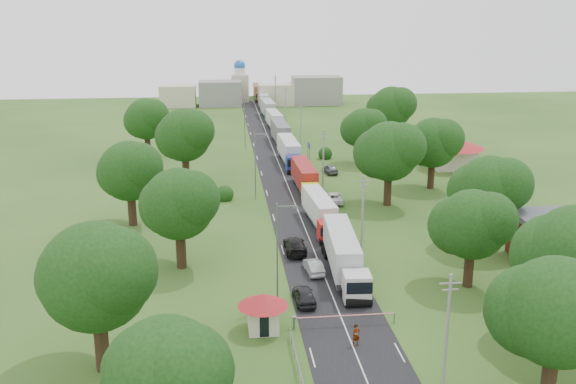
{
  "coord_description": "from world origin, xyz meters",
  "views": [
    {
      "loc": [
        -10.49,
        -75.4,
        27.09
      ],
      "look_at": [
        -1.47,
        7.86,
        3.0
      ],
      "focal_mm": 40.0,
      "sensor_mm": 36.0,
      "label": 1
    }
  ],
  "objects": [
    {
      "name": "tree_2",
      "position": [
        13.99,
        -17.86,
        6.6
      ],
      "size": [
        8.0,
        8.0,
        10.1
      ],
      "color": "#382616",
      "rests_on": "ground"
    },
    {
      "name": "tree_8",
      "position": [
        -14.01,
        -41.86,
        6.6
      ],
      "size": [
        8.0,
        8.0,
        10.1
      ],
      "color": "#382616",
      "rests_on": "ground"
    },
    {
      "name": "house_cream",
      "position": [
        30.0,
        30.0,
        3.64
      ],
      "size": [
        10.08,
        10.08,
        5.8
      ],
      "color": "beige",
      "rests_on": "ground"
    },
    {
      "name": "pedestrian_booth",
      "position": [
        -6.5,
        -22.26,
        0.87
      ],
      "size": [
        0.98,
        1.06,
        1.75
      ],
      "primitive_type": "imported",
      "rotation": [
        0.0,
        0.0,
        -1.09
      ],
      "color": "gray",
      "rests_on": "ground"
    },
    {
      "name": "truck_0",
      "position": [
        2.02,
        -13.74,
        2.3
      ],
      "size": [
        3.49,
        15.71,
        4.34
      ],
      "color": "silver",
      "rests_on": "ground"
    },
    {
      "name": "truck_8",
      "position": [
        1.83,
        122.39,
        2.3
      ],
      "size": [
        2.84,
        15.62,
        4.33
      ],
      "color": "olive",
      "rests_on": "ground"
    },
    {
      "name": "pedestrian_near",
      "position": [
        0.28,
        -28.5,
        0.95
      ],
      "size": [
        0.79,
        0.62,
        1.9
      ],
      "primitive_type": "imported",
      "rotation": [
        0.0,
        0.0,
        0.27
      ],
      "color": "gray",
      "rests_on": "ground"
    },
    {
      "name": "car_verge_far",
      "position": [
        8.0,
        28.87,
        0.76
      ],
      "size": [
        2.42,
        4.66,
        1.51
      ],
      "primitive_type": "imported",
      "rotation": [
        0.0,
        0.0,
        3.29
      ],
      "color": "#595B61",
      "rests_on": "ground"
    },
    {
      "name": "truck_7",
      "position": [
        2.2,
        104.26,
        2.1
      ],
      "size": [
        2.98,
        14.33,
        3.96
      ],
      "color": "#A8A8A8",
      "rests_on": "ground"
    },
    {
      "name": "car_verge_near",
      "position": [
        5.5,
        11.96,
        0.77
      ],
      "size": [
        2.91,
        5.72,
        1.55
      ],
      "primitive_type": "imported",
      "rotation": [
        0.0,
        0.0,
        3.08
      ],
      "color": "silver",
      "rests_on": "ground"
    },
    {
      "name": "car_lane_front",
      "position": [
        -2.94,
        -20.0,
        0.77
      ],
      "size": [
        2.03,
        4.6,
        1.54
      ],
      "primitive_type": "imported",
      "rotation": [
        0.0,
        0.0,
        3.19
      ],
      "color": "black",
      "rests_on": "ground"
    },
    {
      "name": "truck_6",
      "position": [
        2.02,
        87.22,
        2.24
      ],
      "size": [
        3.12,
        15.27,
        4.22
      ],
      "color": "#246227",
      "rests_on": "ground"
    },
    {
      "name": "pole_1",
      "position": [
        5.5,
        -7.0,
        4.68
      ],
      "size": [
        1.6,
        0.24,
        9.0
      ],
      "color": "gray",
      "rests_on": "ground"
    },
    {
      "name": "info_sign",
      "position": [
        5.2,
        35.0,
        3.0
      ],
      "size": [
        0.12,
        3.1,
        4.1
      ],
      "color": "slate",
      "rests_on": "ground"
    },
    {
      "name": "truck_1",
      "position": [
        2.02,
        1.8,
        2.04
      ],
      "size": [
        3.08,
        13.92,
        3.84
      ],
      "color": "red",
      "rests_on": "ground"
    },
    {
      "name": "ground",
      "position": [
        0.0,
        0.0,
        0.0
      ],
      "size": [
        260.0,
        260.0,
        0.0
      ],
      "primitive_type": "plane",
      "color": "#274D19",
      "rests_on": "ground"
    },
    {
      "name": "lamp_0",
      "position": [
        -5.35,
        -20.0,
        5.55
      ],
      "size": [
        2.03,
        0.22,
        10.0
      ],
      "color": "slate",
      "rests_on": "ground"
    },
    {
      "name": "tree_7",
      "position": [
        23.99,
        50.17,
        7.85
      ],
      "size": [
        9.6,
        9.6,
        12.05
      ],
      "color": "#382616",
      "rests_on": "ground"
    },
    {
      "name": "tree_9",
      "position": [
        -20.01,
        -29.83,
        7.85
      ],
      "size": [
        9.6,
        9.6,
        12.05
      ],
      "color": "#382616",
      "rests_on": "ground"
    },
    {
      "name": "tree_5",
      "position": [
        21.99,
        18.16,
        7.22
      ],
      "size": [
        8.8,
        8.8,
        11.07
      ],
      "color": "#382616",
      "rests_on": "ground"
    },
    {
      "name": "house_brick",
      "position": [
        26.0,
        -12.0,
        2.65
      ],
      "size": [
        8.6,
        6.6,
        5.2
      ],
      "color": "maroon",
      "rests_on": "ground"
    },
    {
      "name": "pole_3",
      "position": [
        5.5,
        49.0,
        4.68
      ],
      "size": [
        1.6,
        0.24,
        9.0
      ],
      "color": "gray",
      "rests_on": "ground"
    },
    {
      "name": "tree_4",
      "position": [
        12.99,
        10.17,
        7.85
      ],
      "size": [
        9.6,
        9.6,
        12.05
      ],
      "color": "#382616",
      "rests_on": "ground"
    },
    {
      "name": "pole_4",
      "position": [
        5.5,
        77.0,
        4.68
      ],
      "size": [
        1.6,
        0.24,
        9.0
      ],
      "color": "gray",
      "rests_on": "ground"
    },
    {
      "name": "tree_10",
      "position": [
        -15.01,
        -9.84,
        7.22
      ],
      "size": [
        8.8,
        8.8,
        11.07
      ],
      "color": "#382616",
      "rests_on": "ground"
    },
    {
      "name": "truck_2",
      "position": [
        2.28,
        18.42,
        2.15
      ],
      "size": [
        2.79,
        14.64,
        4.05
      ],
      "color": "#EFF71D",
      "rests_on": "ground"
    },
    {
      "name": "tree_13",
      "position": [
        -24.01,
        45.16,
        7.22
      ],
      "size": [
        8.8,
        8.8,
        11.07
      ],
      "color": "#382616",
      "rests_on": "ground"
    },
    {
      "name": "tree_12",
      "position": [
        -16.01,
        25.17,
        7.85
      ],
      "size": [
        9.6,
        9.6,
        12.05
      ],
      "color": "#382616",
      "rests_on": "ground"
    },
    {
      "name": "tree_11",
      "position": [
        -22.01,
        5.16,
        7.22
      ],
      "size": [
        8.8,
        8.8,
        11.07
      ],
      "color": "#382616",
      "rests_on": "ground"
    },
    {
      "name": "boom_barrier",
      "position": [
        -1.36,
        -25.0,
        0.89
      ],
      "size": [
        9.22,
        0.35,
        1.18
      ],
      "color": "slate",
      "rests_on": "ground"
    },
    {
      "name": "tree_3",
      "position": [
        19.99,
        -7.84,
        7.22
      ],
      "size": [
        8.8,
        8.8,
        11.07
      ],
      "color": "#382616",
      "rests_on": "ground"
    },
    {
      "name": "truck_4",
      "position": [
        2.03,
        53.89,
        2.3
      ],
      "size": [
        3.03,
        15.67,
        4.34
      ],
      "color": "silver",
      "rests_on": "ground"
    },
    {
      "name": "pole_0",
      "position": [
        5.5,
        -35.0,
        4.68
      ],
      "size": [
        1.6,
        0.24,
        9.0
      ],
      "color": "gray",
      "rests_on": "ground"
    },
    {
      "name": "car_lane_mid",
      "position": [
        -1.0,
        -13.04,
        0.71
      ],
      "size": [
        1.88,
        4.41,
        1.41
      ],
      "primitive_type": "imported",
      "rotation": [
        0.0,
        0.0,
        3.23
      ],
      "color": "#A4A7AC",
      "rests_on": "ground"
    },
    {
      "name": "truck_3",
      "position": [
        1.89,
        36.42,
        2.28
      ],
      "size": [
        3.03,
        15.53,
        4.3
      ],
      "color": "navy",
      "rests_on": "ground"
    },
    {
      "name": "car_lane_rear",
      "position": [
        -2.25,
        -6.85,
        0.83
      ],
      "size": [
        2.34,
        5.75,
        1.67
      ],
      "primitive_type": "imported",
      "rotation": [
        0.0,
        0.0,
        3.14
      ],
      "color": "black",
      "rests_on": "ground"
    },
    {
      "name": "pole_2",
      "position": [
        5.5,
        21.0,
        4.68
      ],
      "size": [
        1.6,
        0.24,
        9.0
      ],
      "color": "gray",
      "rests_on": "ground"
    },
    {
      "name": "pole_5",
      "position": [
        5.5,
        105.0,
        4.68
      ],
      "size": [
        1.6,
        0.24,
        9.0
      ],
      "color": "gray",
      "rests_on": "ground"
    },
    {
      "name": "lamp_1",
      "position": [
        -5.35,
        15.0,
        5.55
      ],
      "size": [
        2.03,
        0.22,
        10.0
      ],
      "color": "slate",
      "rests_on": "ground"
    },
    {
      "name": "lamp_2",
      "position": [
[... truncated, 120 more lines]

